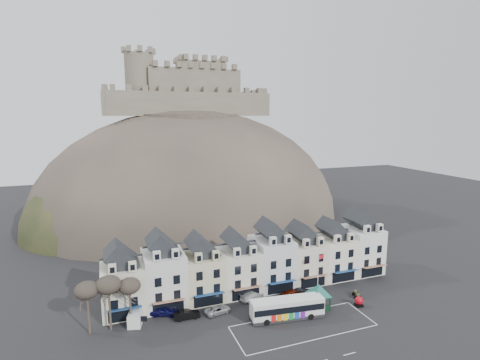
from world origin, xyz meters
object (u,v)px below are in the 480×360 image
car_white (252,295)px  car_charcoal (302,292)px  bus (287,307)px  flagpole (318,273)px  red_buoy (359,301)px  car_navy (164,311)px  car_silver (218,310)px  car_maroon (293,294)px  car_black (187,314)px  white_van (136,316)px  bus_shelter (319,290)px

car_white → car_charcoal: 9.27m
bus → flagpole: (8.61, 4.66, 2.69)m
red_buoy → car_navy: bearing=164.7°
car_silver → car_charcoal: (16.20, 0.61, 0.01)m
bus → car_maroon: bearing=60.7°
car_black → car_silver: 5.10m
bus → white_van: 23.95m
flagpole → car_black: size_ratio=1.88×
car_black → flagpole: bearing=-90.7°
car_black → red_buoy: bearing=-101.4°
car_navy → bus: bearing=-91.7°
white_van → car_white: bearing=17.5°
car_white → car_silver: bearing=86.9°
bus → bus_shelter: bearing=15.4°
white_van → car_silver: bearing=7.3°
bus → bus_shelter: (6.42, 0.94, 1.49)m
bus → car_white: size_ratio=2.47×
red_buoy → car_black: (-28.37, 6.31, -0.20)m
car_navy → car_silver: car_navy is taller
bus → car_silver: bearing=159.1°
white_van → car_white: white_van is taller
bus_shelter → car_navy: 25.93m
red_buoy → car_charcoal: 9.81m
white_van → car_navy: white_van is taller
car_navy → car_silver: bearing=-85.2°
car_white → car_maroon: size_ratio=1.06×
car_silver → car_maroon: (14.13, 0.29, 0.17)m
flagpole → car_maroon: flagpole is taller
bus_shelter → car_charcoal: bus_shelter is taller
car_white → car_charcoal: bearing=-124.2°
flagpole → car_silver: flagpole is taller
car_maroon → white_van: bearing=83.4°
bus → car_white: bus is taller
bus_shelter → car_silver: size_ratio=1.55×
white_van → car_silver: 12.96m
bus → car_silver: (-10.00, 5.31, -1.24)m
flagpole → bus: bearing=-151.6°
red_buoy → car_silver: red_buoy is taller
car_navy → car_silver: size_ratio=1.06×
car_navy → car_white: size_ratio=0.94×
flagpole → white_van: bearing=175.3°
red_buoy → car_black: bearing=167.5°
car_maroon → car_charcoal: car_maroon is taller
bus → flagpole: bearing=35.5°
bus → flagpole: flagpole is taller
car_black → white_van: bearing=78.0°
car_silver → car_white: car_white is taller
car_navy → car_black: (3.36, -2.37, -0.09)m
white_van → car_silver: white_van is taller
car_navy → car_maroon: size_ratio=1.00×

